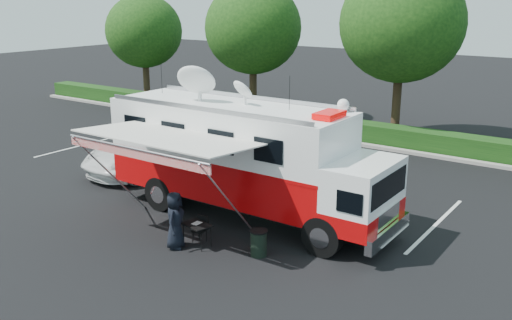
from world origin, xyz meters
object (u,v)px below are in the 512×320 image
at_px(white_suv, 151,170).
at_px(trash_bin, 259,243).
at_px(command_truck, 245,158).
at_px(folding_table, 197,225).

bearing_deg(white_suv, trash_bin, -21.19).
bearing_deg(white_suv, command_truck, -12.03).
bearing_deg(folding_table, trash_bin, 16.48).
relative_size(white_suv, trash_bin, 7.80).
distance_m(command_truck, trash_bin, 3.52).
distance_m(white_suv, folding_table, 8.30).
bearing_deg(trash_bin, white_suv, 153.83).
bearing_deg(folding_table, command_truck, 95.15).
height_order(white_suv, folding_table, white_suv).
relative_size(folding_table, trash_bin, 1.24).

